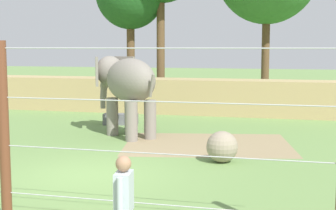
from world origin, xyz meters
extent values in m
plane|color=#6B8E4C|center=(0.00, 0.00, 0.00)|extent=(120.00, 120.00, 0.00)
cube|color=#937F5B|center=(2.24, 4.55, 0.00)|extent=(5.95, 4.83, 0.01)
cube|color=tan|center=(0.00, 11.81, 0.81)|extent=(36.00, 1.80, 1.63)
cylinder|color=gray|center=(-1.36, 5.40, 0.67)|extent=(0.42, 0.42, 1.34)
cylinder|color=gray|center=(-0.86, 5.94, 0.67)|extent=(0.42, 0.42, 1.34)
cylinder|color=gray|center=(-0.34, 4.48, 0.67)|extent=(0.42, 0.42, 1.34)
cylinder|color=gray|center=(0.16, 5.03, 0.67)|extent=(0.42, 0.42, 1.34)
ellipsoid|color=gray|center=(-0.60, 5.21, 1.99)|extent=(2.75, 2.67, 1.53)
ellipsoid|color=gray|center=(-1.76, 6.26, 2.26)|extent=(1.41, 1.42, 1.11)
cube|color=gray|center=(-2.07, 5.77, 2.26)|extent=(0.42, 0.83, 1.05)
cube|color=gray|center=(-1.30, 6.62, 2.26)|extent=(0.85, 0.34, 1.05)
cylinder|color=gray|center=(-2.07, 6.53, 1.87)|extent=(0.55, 0.54, 0.60)
cylinder|color=gray|center=(-2.15, 6.61, 1.44)|extent=(0.42, 0.41, 0.56)
cylinder|color=gray|center=(-2.21, 6.66, 1.05)|extent=(0.28, 0.28, 0.53)
cylinder|color=gray|center=(0.43, 4.28, 1.90)|extent=(0.28, 0.27, 0.77)
sphere|color=gray|center=(3.02, 2.19, 0.43)|extent=(0.87, 0.87, 0.87)
cylinder|color=brown|center=(-0.06, -3.46, 1.63)|extent=(0.18, 0.18, 3.27)
cylinder|color=#B7B7BC|center=(0.00, -3.46, 0.59)|extent=(12.17, 0.02, 0.02)
cylinder|color=#B7B7BC|center=(0.00, -3.46, 1.44)|extent=(12.17, 0.02, 0.02)
cylinder|color=#B7B7BC|center=(0.00, -3.46, 2.29)|extent=(12.17, 0.02, 0.02)
cylinder|color=#B7B7BC|center=(0.00, -3.46, 3.13)|extent=(12.17, 0.02, 0.02)
cube|color=silver|center=(2.59, -4.73, 1.16)|extent=(0.26, 0.38, 0.56)
sphere|color=#A87A5B|center=(2.59, -4.73, 1.56)|extent=(0.22, 0.22, 0.22)
cylinder|color=silver|center=(2.62, -4.96, 1.16)|extent=(0.10, 0.10, 0.54)
cylinder|color=silver|center=(2.56, -4.49, 1.16)|extent=(0.10, 0.10, 0.54)
cube|color=black|center=(2.48, -4.48, 0.94)|extent=(0.02, 0.07, 0.14)
cube|color=slate|center=(-1.87, 7.74, 0.22)|extent=(1.47, 0.76, 0.44)
cylinder|color=brown|center=(-3.87, 15.14, 2.24)|extent=(0.44, 0.44, 4.48)
cylinder|color=brown|center=(3.39, 17.20, 2.48)|extent=(0.44, 0.44, 4.96)
cylinder|color=brown|center=(-2.11, 15.01, 3.00)|extent=(0.44, 0.44, 5.99)
camera|label=1|loc=(4.78, -10.99, 3.16)|focal=52.57mm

